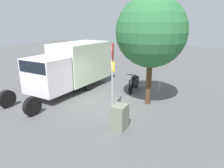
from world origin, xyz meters
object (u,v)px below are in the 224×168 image
(bike_rack_hoop, at_px, (160,89))
(utility_cabinet, at_px, (120,117))
(motorcycle, at_px, (134,83))
(box_truck_near, at_px, (71,65))
(stop_sign, at_px, (113,68))
(street_tree, at_px, (151,32))

(bike_rack_hoop, bearing_deg, utility_cabinet, -0.22)
(motorcycle, height_order, bike_rack_hoop, motorcycle)
(utility_cabinet, bearing_deg, bike_rack_hoop, 179.78)
(box_truck_near, xyz_separation_m, stop_sign, (1.94, 3.93, 0.60))
(stop_sign, xyz_separation_m, street_tree, (-1.96, 1.09, 1.51))
(motorcycle, distance_m, street_tree, 3.90)
(motorcycle, bearing_deg, bike_rack_hoop, 121.53)
(motorcycle, relative_size, street_tree, 0.33)
(box_truck_near, distance_m, stop_sign, 4.42)
(box_truck_near, distance_m, street_tree, 5.44)
(stop_sign, bearing_deg, utility_cabinet, 38.46)
(motorcycle, bearing_deg, box_truck_near, -69.06)
(box_truck_near, relative_size, utility_cabinet, 7.10)
(motorcycle, xyz_separation_m, bike_rack_hoop, (-1.02, 1.38, -0.52))
(box_truck_near, xyz_separation_m, bike_rack_hoop, (-2.72, 4.93, -1.60))
(utility_cabinet, distance_m, bike_rack_hoop, 5.92)
(utility_cabinet, height_order, bike_rack_hoop, utility_cabinet)
(box_truck_near, xyz_separation_m, street_tree, (-0.02, 5.02, 2.11))
(box_truck_near, relative_size, bike_rack_hoop, 8.57)
(motorcycle, height_order, utility_cabinet, motorcycle)
(stop_sign, xyz_separation_m, utility_cabinet, (1.23, 0.98, -1.69))
(street_tree, bearing_deg, bike_rack_hoop, -178.06)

